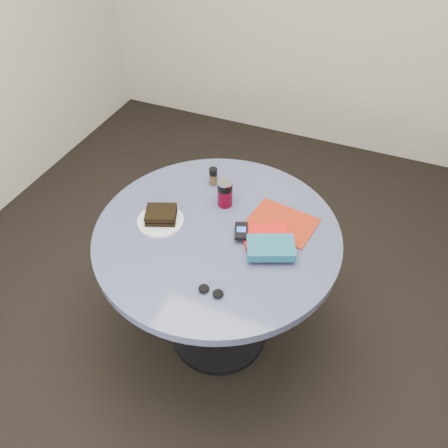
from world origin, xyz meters
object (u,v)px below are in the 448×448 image
at_px(red_book, 266,236).
at_px(mp3_player, 241,231).
at_px(table, 218,258).
at_px(magazine, 282,222).
at_px(plate, 161,221).
at_px(headphones, 211,291).
at_px(soda_can, 225,193).
at_px(pepper_grinder, 213,176).
at_px(sandwich, 161,215).
at_px(novel, 271,248).

height_order(red_book, mp3_player, mp3_player).
xyz_separation_m(table, magazine, (0.23, 0.15, 0.17)).
relative_size(table, plate, 5.23).
bearing_deg(red_book, headphones, -136.52).
relative_size(soda_can, pepper_grinder, 1.43).
relative_size(sandwich, soda_can, 1.24).
relative_size(soda_can, headphones, 1.28).
bearing_deg(magazine, soda_can, -174.92).
bearing_deg(sandwich, headphones, -37.89).
bearing_deg(magazine, red_book, -98.58).
bearing_deg(headphones, novel, 62.08).
bearing_deg(sandwich, plate, -91.89).
xyz_separation_m(soda_can, magazine, (0.26, -0.02, -0.06)).
relative_size(plate, red_book, 1.05).
bearing_deg(headphones, magazine, 74.03).
bearing_deg(soda_can, pepper_grinder, 132.99).
height_order(pepper_grinder, magazine, pepper_grinder).
xyz_separation_m(plate, red_book, (0.43, 0.08, 0.01)).
bearing_deg(soda_can, table, -78.43).
bearing_deg(pepper_grinder, table, -63.70).
height_order(sandwich, red_book, sandwich).
height_order(plate, red_book, red_book).
height_order(soda_can, magazine, soda_can).
bearing_deg(plate, novel, 0.29).
height_order(sandwich, magazine, sandwich).
height_order(magazine, novel, novel).
relative_size(magazine, headphones, 2.77).
relative_size(pepper_grinder, headphones, 0.89).
relative_size(red_book, novel, 1.01).
bearing_deg(pepper_grinder, sandwich, -108.39).
distance_m(red_book, mp3_player, 0.10).
height_order(plate, soda_can, soda_can).
height_order(pepper_grinder, novel, pepper_grinder).
bearing_deg(pepper_grinder, mp3_player, -48.08).
bearing_deg(sandwich, magazine, 21.02).
distance_m(plate, soda_can, 0.29).
xyz_separation_m(plate, novel, (0.47, 0.00, 0.03)).
xyz_separation_m(soda_can, headphones, (0.14, -0.46, -0.05)).
xyz_separation_m(table, red_book, (0.19, 0.04, 0.18)).
bearing_deg(novel, magazine, 70.24).
bearing_deg(pepper_grinder, red_book, -35.79).
xyz_separation_m(sandwich, mp3_player, (0.33, 0.04, -0.01)).
height_order(sandwich, novel, same).
height_order(mp3_player, headphones, mp3_player).
bearing_deg(novel, sandwich, 156.51).
relative_size(sandwich, novel, 0.85).
relative_size(red_book, headphones, 1.90).
bearing_deg(novel, mp3_player, 137.15).
xyz_separation_m(soda_can, red_book, (0.23, -0.13, -0.05)).
xyz_separation_m(soda_can, novel, (0.27, -0.20, -0.02)).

